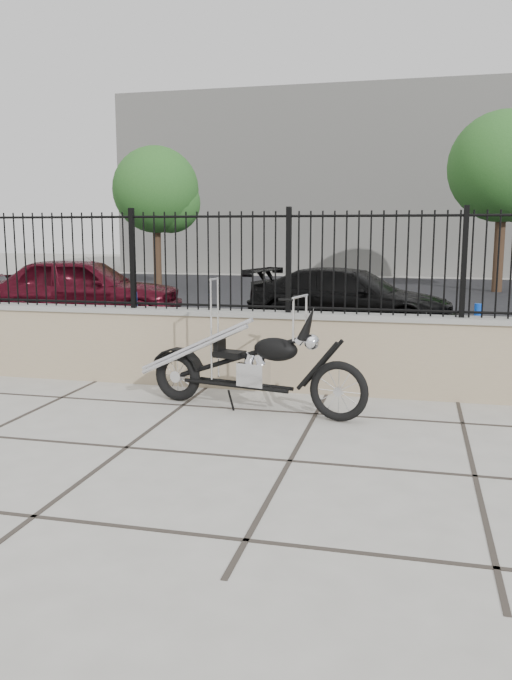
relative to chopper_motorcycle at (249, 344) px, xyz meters
The scene contains 12 objects.
ground_plane 1.83m from the chopper_motorcycle, 117.29° to the right, with size 90.00×90.00×0.00m, color #99968E.
parking_lot 11.06m from the chopper_motorcycle, 94.01° to the left, with size 30.00×30.00×0.00m, color black.
retaining_wall 1.29m from the chopper_motorcycle, 127.46° to the left, with size 14.00×0.36×0.96m, color gray.
iron_fence 1.52m from the chopper_motorcycle, 127.46° to the left, with size 14.00×0.08×1.20m, color black.
background_building 25.23m from the chopper_motorcycle, 91.77° to the left, with size 22.00×6.00×8.00m, color beige.
chopper_motorcycle is the anchor object (origin of this frame).
car_red 7.80m from the chopper_motorcycle, 130.73° to the left, with size 1.66×4.13×1.41m, color #430914.
car_black 6.30m from the chopper_motorcycle, 85.67° to the left, with size 1.68×4.13×1.20m, color black.
bollard_a 4.78m from the chopper_motorcycle, 128.65° to the left, with size 0.11×0.11×0.89m, color #0B3BAA.
bollard_b 4.23m from the chopper_motorcycle, 51.76° to the left, with size 0.11×0.11×0.88m, color #0B1EA6.
tree_left 16.29m from the chopper_motorcycle, 115.39° to the left, with size 2.88×2.88×4.86m.
tree_right 16.38m from the chopper_motorcycle, 74.72° to the left, with size 3.41×3.41×5.75m.
Camera 1 is at (2.48, -5.29, 1.94)m, focal length 35.00 mm.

